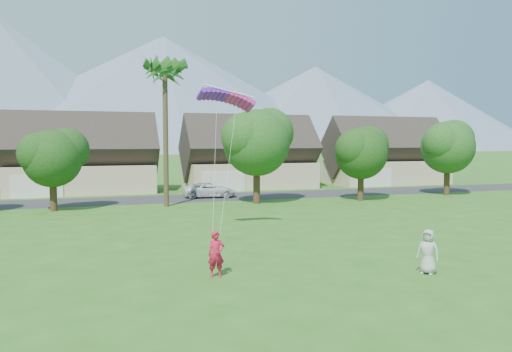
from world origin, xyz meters
name	(u,v)px	position (x,y,z in m)	size (l,w,h in m)	color
ground	(351,311)	(0.00, 0.00, 0.00)	(500.00, 500.00, 0.00)	#2D6019
street	(179,198)	(0.00, 34.00, 0.01)	(90.00, 7.00, 0.01)	#2D2D30
kite_flyer	(216,254)	(-3.25, 5.38, 0.95)	(0.70, 0.46, 1.91)	red
watcher	(428,252)	(5.36, 3.11, 0.94)	(0.92, 0.60, 1.89)	#B4B4B0
parked_car	(210,190)	(3.06, 34.00, 0.72)	(2.40, 5.21, 1.45)	silver
mountain_ridge	(127,97)	(10.40, 260.00, 29.07)	(540.00, 240.00, 70.00)	slate
houses_row	(170,160)	(0.49, 42.99, 3.44)	(72.75, 8.19, 8.86)	beige
tree_row	(177,149)	(-1.14, 27.92, 4.89)	(62.27, 6.67, 8.45)	#47301C
fan_palm	(165,67)	(-2.00, 28.50, 11.80)	(3.00, 3.00, 13.80)	#4C3D26
parafoil_kite	(227,96)	(-0.39, 14.34, 8.24)	(3.35, 1.06, 0.50)	#6B19C0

